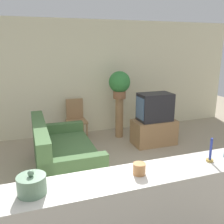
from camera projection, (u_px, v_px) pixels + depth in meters
name	position (u px, v px, depth m)	size (l,w,h in m)	color
ground_plane	(113.00, 224.00, 3.05)	(14.00, 14.00, 0.00)	tan
wall_back	(64.00, 79.00, 5.83)	(9.00, 0.06, 2.70)	beige
couch	(62.00, 156.00, 4.20)	(0.97, 1.77, 0.91)	#476B3D
tv_stand	(154.00, 132.00, 5.48)	(0.93, 0.52, 0.54)	#9E754C
television	(155.00, 107.00, 5.34)	(0.72, 0.44, 0.59)	#232328
wooden_chair	(76.00, 117.00, 5.76)	(0.44, 0.44, 0.92)	#9E754C
plant_stand	(119.00, 118.00, 5.85)	(0.18, 0.18, 0.94)	#9E754C
potted_plant	(120.00, 83.00, 5.64)	(0.49, 0.49, 0.62)	#8E5B3D
foreground_counter	(135.00, 222.00, 2.37)	(2.61, 0.44, 0.99)	beige
decorative_bowl	(32.00, 185.00, 1.93)	(0.23, 0.23, 0.20)	gray
candle_jar	(139.00, 169.00, 2.23)	(0.12, 0.12, 0.10)	#C6844C
candlestick	(210.00, 154.00, 2.48)	(0.07, 0.07, 0.25)	#B7933D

